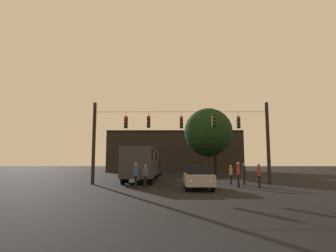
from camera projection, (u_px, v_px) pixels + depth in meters
ground_plane at (178, 179)px, 30.35m from camera, size 168.00×168.00×0.00m
overhead_signal_span at (181, 136)px, 23.33m from camera, size 14.53×0.44×6.68m
city_bus at (143, 161)px, 26.99m from camera, size 2.62×11.02×3.00m
car_near_right at (198, 177)px, 18.90m from camera, size 1.87×4.36×1.52m
car_far_left at (153, 169)px, 36.75m from camera, size 2.15×4.45×1.52m
pedestrian_crossing_left at (145, 175)px, 20.01m from camera, size 0.35×0.42×1.61m
pedestrian_crossing_center at (238, 173)px, 20.16m from camera, size 0.33×0.41×1.79m
pedestrian_crossing_right at (244, 173)px, 22.60m from camera, size 0.30×0.39×1.67m
pedestrian_near_bus at (259, 174)px, 19.92m from camera, size 0.35×0.42×1.66m
pedestrian_trailing at (231, 174)px, 22.86m from camera, size 0.30×0.40×1.52m
pedestrian_far_side at (136, 174)px, 18.94m from camera, size 0.34×0.42×1.74m
corner_building at (174, 152)px, 53.11m from camera, size 22.97×11.77×7.05m
tree_left_silhouette at (215, 135)px, 39.73m from camera, size 4.96×4.96×8.06m
tree_behind_building at (208, 132)px, 34.82m from camera, size 5.87×5.87×8.32m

